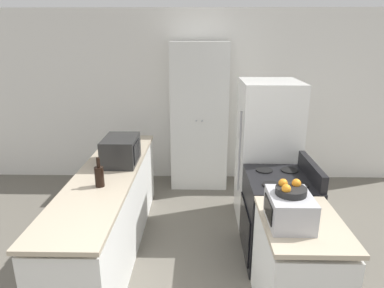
% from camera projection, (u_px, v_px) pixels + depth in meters
% --- Properties ---
extents(wall_back, '(7.00, 0.06, 2.60)m').
position_uv_depth(wall_back, '(194.00, 98.00, 5.28)').
color(wall_back, white).
rests_on(wall_back, ground_plane).
extents(counter_left, '(0.60, 2.70, 0.89)m').
position_uv_depth(counter_left, '(110.00, 212.00, 3.61)').
color(counter_left, silver).
rests_on(counter_left, ground_plane).
extents(counter_right, '(0.60, 0.83, 0.89)m').
position_uv_depth(counter_right, '(297.00, 273.00, 2.69)').
color(counter_right, silver).
rests_on(counter_right, ground_plane).
extents(pantry_cabinet, '(0.82, 0.53, 2.14)m').
position_uv_depth(pantry_cabinet, '(199.00, 117.00, 5.06)').
color(pantry_cabinet, silver).
rests_on(pantry_cabinet, ground_plane).
extents(stove, '(0.66, 0.76, 1.05)m').
position_uv_depth(stove, '(278.00, 218.00, 3.46)').
color(stove, black).
rests_on(stove, ground_plane).
extents(refrigerator, '(0.69, 0.75, 1.73)m').
position_uv_depth(refrigerator, '(266.00, 153.00, 4.10)').
color(refrigerator, white).
rests_on(refrigerator, ground_plane).
extents(microwave, '(0.36, 0.49, 0.29)m').
position_uv_depth(microwave, '(121.00, 150.00, 3.68)').
color(microwave, black).
rests_on(microwave, counter_left).
extents(wine_bottle, '(0.08, 0.08, 0.28)m').
position_uv_depth(wine_bottle, '(99.00, 176.00, 3.12)').
color(wine_bottle, black).
rests_on(wine_bottle, counter_left).
extents(toaster_oven, '(0.31, 0.39, 0.23)m').
position_uv_depth(toaster_oven, '(289.00, 209.00, 2.49)').
color(toaster_oven, '#B2B2B7').
rests_on(toaster_oven, counter_right).
extents(fruit_bowl, '(0.22, 0.22, 0.10)m').
position_uv_depth(fruit_bowl, '(290.00, 189.00, 2.47)').
color(fruit_bowl, black).
rests_on(fruit_bowl, toaster_oven).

